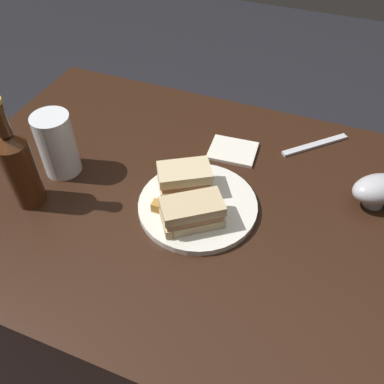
# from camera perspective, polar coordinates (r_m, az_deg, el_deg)

# --- Properties ---
(ground_plane) EXTENTS (6.00, 6.00, 0.00)m
(ground_plane) POSITION_cam_1_polar(r_m,az_deg,el_deg) (1.51, -0.48, -20.44)
(ground_plane) COLOR black
(dining_table) EXTENTS (1.08, 0.77, 0.74)m
(dining_table) POSITION_cam_1_polar(r_m,az_deg,el_deg) (1.18, -0.60, -13.12)
(dining_table) COLOR black
(dining_table) RESTS_ON ground
(plate) EXTENTS (0.25, 0.25, 0.01)m
(plate) POSITION_cam_1_polar(r_m,az_deg,el_deg) (0.86, 0.80, -1.87)
(plate) COLOR silver
(plate) RESTS_ON dining_table
(sandwich_half_left) EXTENTS (0.13, 0.11, 0.06)m
(sandwich_half_left) POSITION_cam_1_polar(r_m,az_deg,el_deg) (0.86, -1.05, 1.88)
(sandwich_half_left) COLOR beige
(sandwich_half_left) RESTS_ON plate
(sandwich_half_right) EXTENTS (0.13, 0.12, 0.06)m
(sandwich_half_right) POSITION_cam_1_polar(r_m,az_deg,el_deg) (0.80, 0.01, -2.83)
(sandwich_half_right) COLOR #CCB284
(sandwich_half_right) RESTS_ON plate
(potato_wedge_front) EXTENTS (0.04, 0.03, 0.02)m
(potato_wedge_front) POSITION_cam_1_polar(r_m,az_deg,el_deg) (0.83, -3.35, -1.92)
(potato_wedge_front) COLOR gold
(potato_wedge_front) RESTS_ON plate
(potato_wedge_middle) EXTENTS (0.02, 0.05, 0.02)m
(potato_wedge_middle) POSITION_cam_1_polar(r_m,az_deg,el_deg) (0.80, -2.71, -4.72)
(potato_wedge_middle) COLOR #B77F33
(potato_wedge_middle) RESTS_ON plate
(potato_wedge_back) EXTENTS (0.04, 0.02, 0.02)m
(potato_wedge_back) POSITION_cam_1_polar(r_m,az_deg,el_deg) (0.83, -4.06, -2.14)
(potato_wedge_back) COLOR #B77F33
(potato_wedge_back) RESTS_ON plate
(potato_wedge_left_edge) EXTENTS (0.04, 0.02, 0.02)m
(potato_wedge_left_edge) POSITION_cam_1_polar(r_m,az_deg,el_deg) (0.81, -1.61, -3.73)
(potato_wedge_left_edge) COLOR #B77F33
(potato_wedge_left_edge) RESTS_ON plate
(pint_glass) EXTENTS (0.08, 0.08, 0.14)m
(pint_glass) POSITION_cam_1_polar(r_m,az_deg,el_deg) (0.95, -18.06, 5.82)
(pint_glass) COLOR white
(pint_glass) RESTS_ON dining_table
(gravy_boat) EXTENTS (0.13, 0.12, 0.07)m
(gravy_boat) POSITION_cam_1_polar(r_m,az_deg,el_deg) (0.92, 24.50, 0.39)
(gravy_boat) COLOR #B7B7BC
(gravy_boat) RESTS_ON dining_table
(cider_bottle) EXTENTS (0.06, 0.06, 0.25)m
(cider_bottle) POSITION_cam_1_polar(r_m,az_deg,el_deg) (0.88, -22.89, 3.35)
(cider_bottle) COLOR #47230F
(cider_bottle) RESTS_ON dining_table
(napkin) EXTENTS (0.12, 0.10, 0.01)m
(napkin) POSITION_cam_1_polar(r_m,az_deg,el_deg) (0.99, 5.67, 5.70)
(napkin) COLOR silver
(napkin) RESTS_ON dining_table
(fork) EXTENTS (0.14, 0.14, 0.01)m
(fork) POSITION_cam_1_polar(r_m,az_deg,el_deg) (1.05, 16.69, 6.27)
(fork) COLOR silver
(fork) RESTS_ON dining_table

